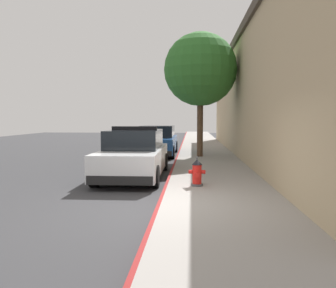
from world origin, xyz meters
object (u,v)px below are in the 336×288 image
Objects in this scene: street_tree at (200,70)px; fire_hydrant at (197,173)px; police_cruiser at (134,155)px; parked_car_silver_ahead at (158,141)px.

fire_hydrant is at bearing -91.89° from street_tree.
police_cruiser reaches higher than parked_car_silver_ahead.
police_cruiser is 3.03m from fire_hydrant.
street_tree reaches higher than fire_hydrant.
fire_hydrant is at bearing -47.95° from police_cruiser.
street_tree is at bearing 65.89° from police_cruiser.
police_cruiser is 0.85× the size of street_tree.
street_tree is at bearing -42.89° from parked_car_silver_ahead.
street_tree reaches higher than parked_car_silver_ahead.
fire_hydrant is at bearing -78.28° from parked_car_silver_ahead.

